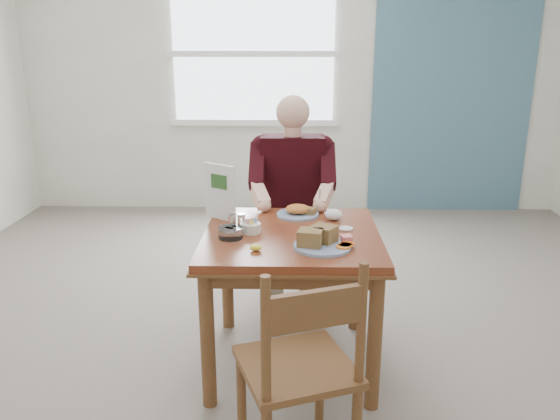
{
  "coord_description": "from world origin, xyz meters",
  "views": [
    {
      "loc": [
        0.01,
        -2.65,
        1.67
      ],
      "look_at": [
        -0.06,
        0.0,
        0.87
      ],
      "focal_mm": 35.0,
      "sensor_mm": 36.0,
      "label": 1
    }
  ],
  "objects_px": {
    "chair_far": "(292,232)",
    "diner": "(292,187)",
    "far_plate": "(299,211)",
    "near_plate": "(321,240)",
    "table": "(291,253)",
    "chair_near": "(301,370)"
  },
  "relations": [
    {
      "from": "table",
      "to": "chair_near",
      "type": "xyz_separation_m",
      "value": [
        0.04,
        -0.82,
        -0.16
      ]
    },
    {
      "from": "chair_far",
      "to": "chair_near",
      "type": "bearing_deg",
      "value": -88.56
    },
    {
      "from": "chair_far",
      "to": "far_plate",
      "type": "bearing_deg",
      "value": -85.57
    },
    {
      "from": "chair_far",
      "to": "far_plate",
      "type": "distance_m",
      "value": 0.58
    },
    {
      "from": "chair_near",
      "to": "far_plate",
      "type": "relative_size",
      "value": 3.01
    },
    {
      "from": "chair_far",
      "to": "table",
      "type": "bearing_deg",
      "value": -90.0
    },
    {
      "from": "table",
      "to": "diner",
      "type": "bearing_deg",
      "value": 90.0
    },
    {
      "from": "diner",
      "to": "near_plate",
      "type": "height_order",
      "value": "diner"
    },
    {
      "from": "diner",
      "to": "far_plate",
      "type": "height_order",
      "value": "diner"
    },
    {
      "from": "table",
      "to": "diner",
      "type": "relative_size",
      "value": 0.66
    },
    {
      "from": "near_plate",
      "to": "far_plate",
      "type": "distance_m",
      "value": 0.51
    },
    {
      "from": "diner",
      "to": "far_plate",
      "type": "xyz_separation_m",
      "value": [
        0.04,
        -0.41,
        -0.04
      ]
    },
    {
      "from": "chair_near",
      "to": "chair_far",
      "type": "bearing_deg",
      "value": 91.44
    },
    {
      "from": "diner",
      "to": "near_plate",
      "type": "relative_size",
      "value": 3.9
    },
    {
      "from": "far_plate",
      "to": "near_plate",
      "type": "bearing_deg",
      "value": -78.54
    },
    {
      "from": "chair_near",
      "to": "diner",
      "type": "distance_m",
      "value": 1.57
    },
    {
      "from": "chair_far",
      "to": "chair_near",
      "type": "relative_size",
      "value": 1.0
    },
    {
      "from": "diner",
      "to": "far_plate",
      "type": "bearing_deg",
      "value": -84.6
    },
    {
      "from": "near_plate",
      "to": "far_plate",
      "type": "xyz_separation_m",
      "value": [
        -0.1,
        0.5,
        -0.01
      ]
    },
    {
      "from": "chair_far",
      "to": "diner",
      "type": "bearing_deg",
      "value": -89.99
    },
    {
      "from": "chair_near",
      "to": "far_plate",
      "type": "height_order",
      "value": "chair_near"
    },
    {
      "from": "diner",
      "to": "chair_near",
      "type": "bearing_deg",
      "value": -88.48
    }
  ]
}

